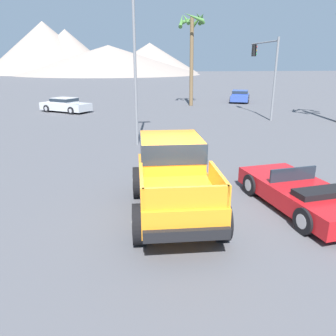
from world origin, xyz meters
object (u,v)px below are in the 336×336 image
Objects in this scene: red_convertible_car at (302,194)px; palm_tree_tall at (192,37)px; street_lamp_post at (134,37)px; traffic_light_main at (265,63)px; parked_car_silver at (65,105)px; parked_car_blue at (240,96)px; orange_pickup_truck at (173,172)px.

palm_tree_tall reaches higher than red_convertible_car.
red_convertible_car is 0.50× the size of street_lamp_post.
traffic_light_main is 0.67× the size of palm_tree_tall.
traffic_light_main reaches higher than parked_car_silver.
street_lamp_post is (-10.21, -7.51, 1.13)m from traffic_light_main.
palm_tree_tall is at bearing 25.46° from traffic_light_main.
street_lamp_post is (5.16, -12.81, 4.57)m from parked_car_silver.
parked_car_blue is at bearing -12.34° from traffic_light_main.
orange_pickup_truck is at bearing -104.44° from palm_tree_tall.
traffic_light_main is (6.16, 16.10, 3.60)m from red_convertible_car.
palm_tree_tall is (11.61, 2.61, 5.69)m from parked_car_silver.
red_convertible_car is at bearing 159.07° from traffic_light_main.
orange_pickup_truck is 1.07× the size of parked_car_silver.
parked_car_silver is (-9.21, 21.39, 0.17)m from red_convertible_car.
red_convertible_car is at bearing -64.75° from street_lamp_post.
parked_car_silver is 18.29m from parked_car_blue.
red_convertible_car is at bearing 60.07° from parked_car_silver.
street_lamp_post is at bearing 96.75° from orange_pickup_truck.
street_lamp_post is 16.75m from palm_tree_tall.
parked_car_blue reaches higher than red_convertible_car.
red_convertible_car is 0.51× the size of palm_tree_tall.
palm_tree_tall is at bearing 77.72° from red_convertible_car.
parked_car_blue is 0.57× the size of palm_tree_tall.
parked_car_silver is 14.54m from street_lamp_post.
orange_pickup_truck reaches higher than parked_car_blue.
parked_car_silver is at bearing 111.96° from street_lamp_post.
street_lamp_post is (-4.05, 8.59, 4.74)m from red_convertible_car.
orange_pickup_truck reaches higher than red_convertible_car.
orange_pickup_truck is 1.00× the size of parked_car_blue.
palm_tree_tall is (-3.76, 7.90, 2.25)m from traffic_light_main.
traffic_light_main is (15.37, -5.29, 3.43)m from parked_car_silver.
red_convertible_car is 24.82m from palm_tree_tall.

